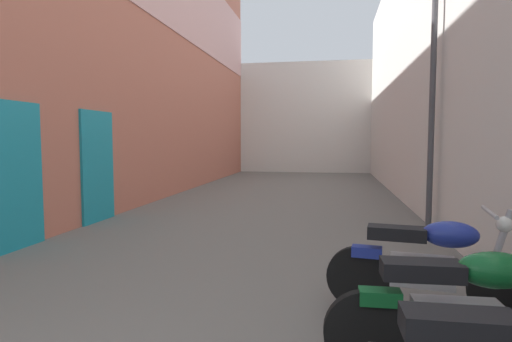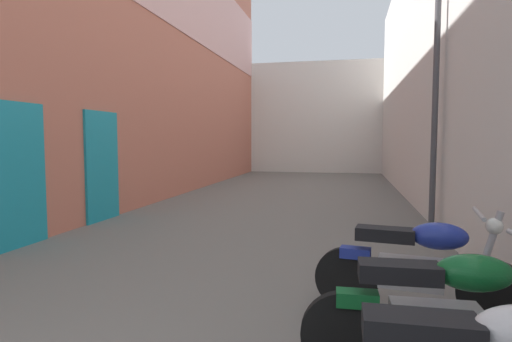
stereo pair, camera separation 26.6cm
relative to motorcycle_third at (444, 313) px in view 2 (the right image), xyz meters
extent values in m
plane|color=#66635E|center=(-2.28, 5.42, -0.50)|extent=(37.11, 37.11, 0.00)
cube|color=#B76651|center=(-5.70, 7.42, 3.79)|extent=(0.40, 21.11, 8.58)
cube|color=teal|center=(-5.48, 2.47, 0.60)|extent=(0.06, 1.10, 2.20)
cube|color=teal|center=(-5.48, 4.67, 0.60)|extent=(0.06, 1.10, 2.20)
cube|color=silver|center=(1.14, 7.42, 3.09)|extent=(0.40, 21.11, 7.19)
cube|color=silver|center=(-2.28, 18.98, 2.23)|extent=(9.44, 2.00, 5.47)
cube|color=black|center=(-0.29, -0.86, 0.26)|extent=(0.52, 0.23, 0.12)
cylinder|color=black|center=(-0.63, -0.02, -0.20)|extent=(0.60, 0.10, 0.60)
cube|color=#9E9EA3|center=(-0.06, 0.00, -0.08)|extent=(0.57, 0.22, 0.28)
ellipsoid|color=#0F5123|center=(0.17, 0.01, 0.28)|extent=(0.49, 0.28, 0.24)
cube|color=black|center=(-0.29, -0.01, 0.26)|extent=(0.53, 0.24, 0.12)
cube|color=#0F5123|center=(-0.55, -0.02, 0.06)|extent=(0.28, 0.15, 0.10)
cylinder|color=black|center=(0.61, 0.99, -0.20)|extent=(0.61, 0.17, 0.60)
cylinder|color=black|center=(-0.63, 1.17, -0.20)|extent=(0.61, 0.17, 0.60)
cube|color=#9E9EA3|center=(-0.06, 1.09, -0.08)|extent=(0.58, 0.28, 0.28)
ellipsoid|color=navy|center=(0.17, 1.05, 0.28)|extent=(0.51, 0.33, 0.24)
cube|color=black|center=(-0.29, 1.12, 0.26)|extent=(0.55, 0.29, 0.12)
cylinder|color=#9E9EA3|center=(0.54, 1.00, 0.15)|extent=(0.25, 0.09, 0.77)
cylinder|color=#9E9EA3|center=(0.47, 1.01, 0.50)|extent=(0.12, 0.58, 0.04)
sphere|color=silver|center=(0.59, 0.99, 0.40)|extent=(0.14, 0.14, 0.14)
cube|color=navy|center=(-0.55, 1.16, 0.06)|extent=(0.30, 0.18, 0.10)
cylinder|color=#47474C|center=(0.79, 4.77, 1.89)|extent=(0.10, 0.10, 4.79)
camera|label=1|loc=(-0.89, -2.90, 1.13)|focal=29.31mm
camera|label=2|loc=(-0.63, -2.85, 1.13)|focal=29.31mm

